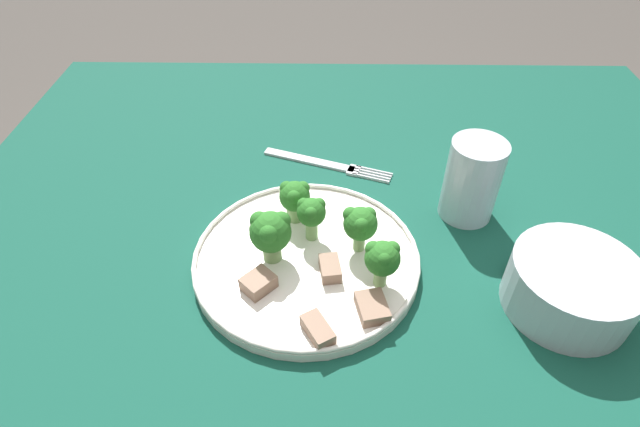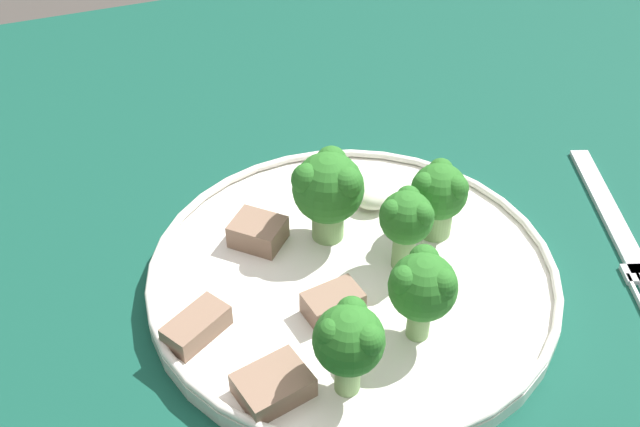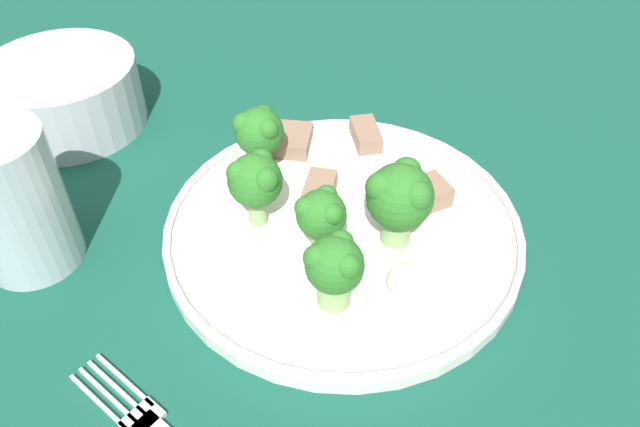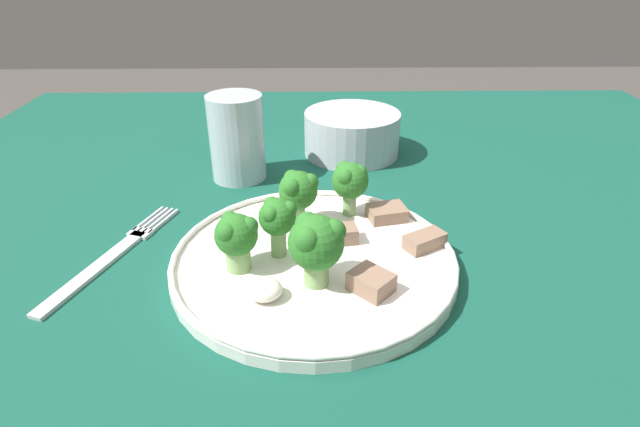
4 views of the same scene
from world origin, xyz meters
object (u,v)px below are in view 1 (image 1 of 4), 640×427
object	(u,v)px
fork	(326,164)
drinking_glass	(471,184)
cream_bowl	(571,287)
dinner_plate	(306,258)

from	to	relation	value
fork	drinking_glass	distance (m)	0.23
fork	cream_bowl	size ratio (longest dim) A/B	1.43
dinner_plate	drinking_glass	xyz separation A→B (m)	(-0.10, 0.22, 0.04)
fork	drinking_glass	bearing A→B (deg)	61.06
drinking_glass	dinner_plate	bearing A→B (deg)	-65.19
fork	cream_bowl	distance (m)	0.38
dinner_plate	fork	xyz separation A→B (m)	(-0.21, 0.02, -0.01)
dinner_plate	drinking_glass	distance (m)	0.24
dinner_plate	cream_bowl	world-z (taller)	cream_bowl
dinner_plate	fork	size ratio (longest dim) A/B	1.39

